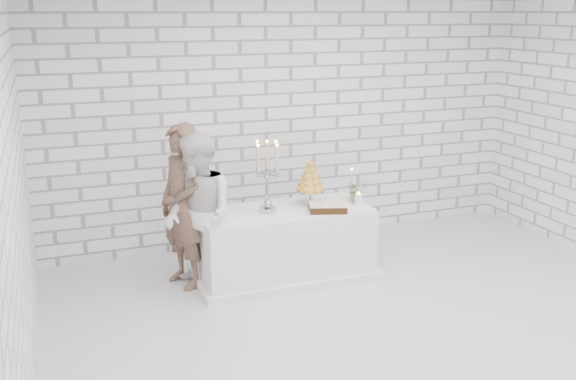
% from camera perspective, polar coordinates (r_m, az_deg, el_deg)
% --- Properties ---
extents(ground, '(6.00, 5.00, 0.01)m').
position_cam_1_polar(ground, '(6.06, 8.87, -11.62)').
color(ground, silver).
rests_on(ground, ground).
extents(wall_back, '(6.00, 0.01, 3.00)m').
position_cam_1_polar(wall_back, '(7.76, 0.24, 6.33)').
color(wall_back, white).
rests_on(wall_back, ground).
extents(wall_left, '(0.01, 5.00, 3.00)m').
position_cam_1_polar(wall_left, '(4.83, -23.07, -0.76)').
color(wall_left, white).
rests_on(wall_left, ground).
extents(cake_table, '(1.80, 0.80, 0.75)m').
position_cam_1_polar(cake_table, '(6.83, -0.30, -4.76)').
color(cake_table, white).
rests_on(cake_table, ground).
extents(groom, '(0.61, 0.73, 1.70)m').
position_cam_1_polar(groom, '(6.58, -9.36, -1.45)').
color(groom, '#452E23').
rests_on(groom, ground).
extents(bride, '(0.78, 0.91, 1.63)m').
position_cam_1_polar(bride, '(6.38, -7.94, -2.22)').
color(bride, silver).
rests_on(bride, ground).
extents(candelabra, '(0.38, 0.38, 0.76)m').
position_cam_1_polar(candelabra, '(6.53, -1.85, 1.21)').
color(candelabra, '#9D9DA7').
rests_on(candelabra, cake_table).
extents(croquembouche, '(0.39, 0.39, 0.50)m').
position_cam_1_polar(croquembouche, '(6.83, 1.99, 0.73)').
color(croquembouche, '#B28629').
rests_on(croquembouche, cake_table).
extents(chocolate_cake, '(0.45, 0.38, 0.08)m').
position_cam_1_polar(chocolate_cake, '(6.67, 3.54, -1.52)').
color(chocolate_cake, black).
rests_on(chocolate_cake, cake_table).
extents(pillar_candle, '(0.10, 0.10, 0.12)m').
position_cam_1_polar(pillar_candle, '(6.91, 6.28, -0.80)').
color(pillar_candle, white).
rests_on(pillar_candle, cake_table).
extents(extra_taper, '(0.06, 0.06, 0.32)m').
position_cam_1_polar(extra_taper, '(7.12, 5.65, 0.53)').
color(extra_taper, '#CAB595').
rests_on(extra_taper, cake_table).
extents(flowers, '(0.26, 0.23, 0.25)m').
position_cam_1_polar(flowers, '(7.00, 6.11, -0.05)').
color(flowers, '#4C7441').
rests_on(flowers, cake_table).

